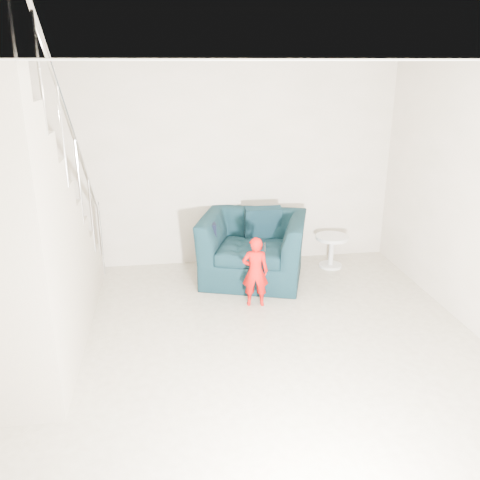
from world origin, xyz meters
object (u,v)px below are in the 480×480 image
(armchair, at_px, (253,248))
(side_table, at_px, (332,246))
(staircase, at_px, (17,265))
(toddler, at_px, (255,272))

(armchair, relative_size, side_table, 2.88)
(armchair, xyz_separation_m, staircase, (-2.45, -1.53, 0.53))
(toddler, height_order, side_table, toddler)
(armchair, xyz_separation_m, side_table, (1.14, 0.23, -0.12))
(toddler, height_order, staircase, staircase)
(side_table, bearing_deg, toddler, -141.21)
(toddler, bearing_deg, staircase, 25.34)
(toddler, bearing_deg, side_table, -133.70)
(staircase, bearing_deg, armchair, 31.93)
(staircase, bearing_deg, side_table, 26.06)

